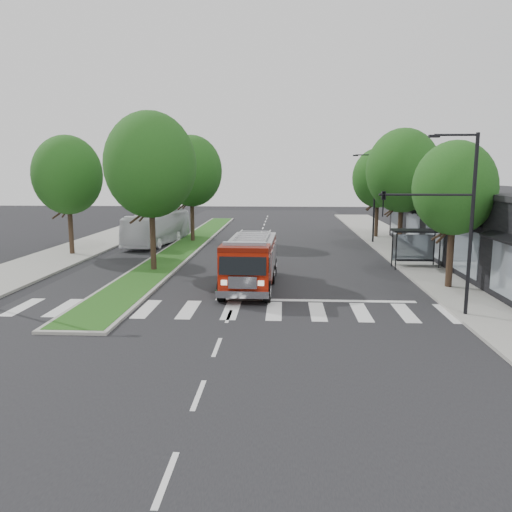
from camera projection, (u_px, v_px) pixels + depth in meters
The scene contains 16 objects.
ground at pixel (237, 295), 26.18m from camera, with size 140.00×140.00×0.00m, color black.
sidewalk_right at pixel (426, 262), 35.33m from camera, with size 5.00×80.00×0.15m, color gray.
sidewalk_left at pixel (54, 259), 36.81m from camera, with size 5.00×80.00×0.15m, color gray.
median at pixel (189, 244), 44.22m from camera, with size 3.00×50.00×0.15m.
storefront_row at pixel (493, 229), 34.68m from camera, with size 8.00×30.00×5.00m, color black.
bus_shelter at pixel (415, 238), 33.25m from camera, with size 3.20×1.60×2.61m.
tree_right_near at pixel (454, 188), 26.61m from camera, with size 4.40×4.40×8.05m.
tree_right_mid at pixel (403, 171), 38.26m from camera, with size 5.60×5.60×9.72m.
tree_right_far at pixel (378, 178), 48.22m from camera, with size 5.00×5.00×8.73m.
tree_median_near at pixel (150, 165), 31.30m from camera, with size 5.80×5.80×10.16m.
tree_median_far at pixel (191, 171), 45.14m from camera, with size 5.60×5.60×9.72m.
tree_left_mid at pixel (67, 175), 37.75m from camera, with size 5.20×5.20×9.16m.
streetlight_right_near at pixel (451, 212), 21.43m from camera, with size 4.08×0.22×8.00m.
streetlight_right_far at pixel (373, 194), 44.57m from camera, with size 2.11×0.20×8.00m.
fire_engine at pixel (251, 262), 27.78m from camera, with size 2.83×8.58×2.95m.
city_bus at pixel (158, 227), 44.76m from camera, with size 2.50×10.70×2.98m, color silver.
Camera 1 is at (2.41, -25.39, 6.32)m, focal length 35.00 mm.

